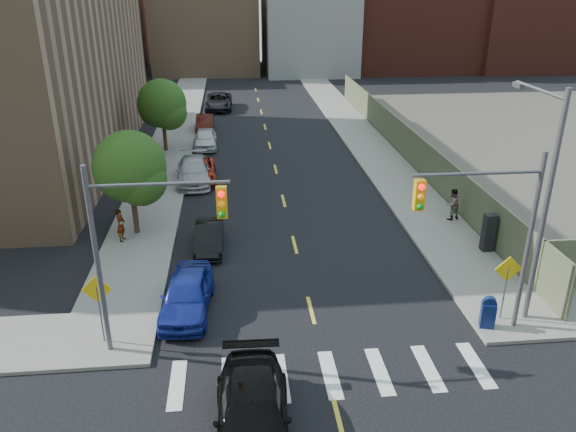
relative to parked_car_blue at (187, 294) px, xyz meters
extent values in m
cube|color=gray|center=(-2.84, 33.06, -0.71)|extent=(3.50, 73.00, 0.15)
cube|color=gray|center=(12.66, 33.06, -0.71)|extent=(3.50, 73.00, 0.15)
cube|color=#6B6D4C|center=(14.51, 19.56, 0.47)|extent=(0.12, 44.00, 2.50)
cube|color=#592319|center=(-17.09, 61.56, 5.22)|extent=(14.00, 18.00, 12.00)
cube|color=#8C6B4C|center=(-1.09, 63.56, 6.72)|extent=(14.00, 16.00, 15.00)
cube|color=gray|center=(12.91, 61.56, 4.22)|extent=(12.00, 16.00, 10.00)
cube|color=#592319|center=(26.91, 63.56, 7.22)|extent=(18.00, 18.00, 16.00)
cube|color=#592319|center=(42.91, 61.56, 8.22)|extent=(14.00, 16.00, 18.00)
cylinder|color=#59595E|center=(-2.59, -2.44, 2.72)|extent=(0.18, 0.18, 7.00)
cylinder|color=#59595E|center=(-0.34, -2.44, 5.52)|extent=(4.50, 0.12, 0.12)
cube|color=#E5A50C|center=(1.61, -2.44, 4.82)|extent=(0.35, 0.30, 1.05)
cylinder|color=#59595E|center=(12.41, -2.44, 2.72)|extent=(0.18, 0.18, 7.00)
cylinder|color=#59595E|center=(10.16, -2.44, 5.52)|extent=(4.50, 0.12, 0.12)
cube|color=#E5A50C|center=(8.21, -2.44, 4.82)|extent=(0.35, 0.30, 1.05)
cylinder|color=#59595E|center=(13.11, -1.94, 3.72)|extent=(0.20, 0.20, 9.00)
cylinder|color=#59595E|center=(13.11, -0.24, 7.82)|extent=(0.12, 3.50, 0.12)
cube|color=#59595E|center=(13.11, 1.36, 7.72)|extent=(0.25, 0.60, 0.18)
cylinder|color=#59595E|center=(-2.89, -1.94, 0.42)|extent=(0.06, 0.06, 2.40)
cube|color=yellow|center=(-2.89, -1.94, 1.52)|extent=(1.06, 0.04, 1.06)
cylinder|color=#59595E|center=(12.11, -1.94, 0.42)|extent=(0.06, 0.06, 2.40)
cube|color=yellow|center=(12.11, -1.94, 1.52)|extent=(1.06, 0.04, 1.06)
cylinder|color=#59595E|center=(-2.89, 11.56, 0.42)|extent=(0.06, 0.06, 2.40)
cube|color=yellow|center=(-2.89, 11.56, 1.52)|extent=(1.06, 0.04, 1.06)
cylinder|color=#332114|center=(-3.09, 7.56, 0.54)|extent=(0.28, 0.28, 2.64)
sphere|color=#214714|center=(-3.09, 7.56, 2.94)|extent=(3.60, 3.60, 3.60)
sphere|color=#214714|center=(-2.59, 7.26, 2.34)|extent=(2.64, 2.64, 2.64)
sphere|color=#214714|center=(-3.49, 7.96, 2.52)|extent=(2.88, 2.88, 2.88)
cylinder|color=#332114|center=(-3.09, 22.56, 0.54)|extent=(0.28, 0.28, 2.64)
sphere|color=#214714|center=(-3.09, 22.56, 2.94)|extent=(3.60, 3.60, 3.60)
sphere|color=#214714|center=(-2.59, 22.26, 2.34)|extent=(2.64, 2.64, 2.64)
sphere|color=#214714|center=(-3.49, 22.96, 2.52)|extent=(2.88, 2.88, 2.88)
imported|color=navy|center=(0.00, 0.00, 0.00)|extent=(2.20, 4.73, 1.57)
imported|color=black|center=(0.71, 5.57, -0.15)|extent=(1.41, 3.87, 1.27)
imported|color=#A52410|center=(-0.26, 15.63, -0.12)|extent=(2.40, 4.87, 1.33)
imported|color=#A9ABB1|center=(-0.59, 15.44, -0.02)|extent=(2.37, 5.33, 1.52)
imported|color=silver|center=(-0.10, 23.46, -0.05)|extent=(1.78, 4.30, 1.46)
imported|color=#3D130C|center=(-0.33, 28.62, -0.10)|extent=(1.51, 4.16, 1.36)
imported|color=black|center=(0.71, 37.29, 0.00)|extent=(2.74, 5.72, 1.57)
imported|color=black|center=(2.31, -6.94, -0.01)|extent=(2.33, 5.42, 1.56)
cube|color=#0E1D52|center=(11.33, -2.44, -0.13)|extent=(0.61, 0.53, 1.00)
cylinder|color=#0E1D52|center=(11.33, -2.44, 0.39)|extent=(0.56, 0.37, 0.51)
cube|color=black|center=(14.06, 3.78, 0.29)|extent=(0.56, 0.47, 1.85)
imported|color=gray|center=(-3.67, 6.62, 0.21)|extent=(0.51, 0.67, 1.68)
imported|color=gray|center=(13.72, 7.58, 0.24)|extent=(1.01, 0.90, 1.75)
camera|label=1|loc=(2.08, -19.49, 11.58)|focal=35.00mm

